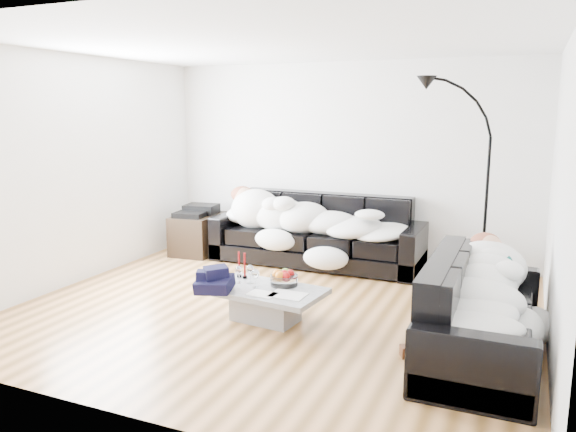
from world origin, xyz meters
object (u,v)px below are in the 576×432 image
at_px(wine_glass_c, 256,279).
at_px(stereo, 198,210).
at_px(sofa_back, 317,230).
at_px(wine_glass_b, 239,275).
at_px(shoes, 429,349).
at_px(candle_right, 245,266).
at_px(floor_lamp, 487,197).
at_px(av_cabinet, 198,234).
at_px(sleeper_right, 485,281).
at_px(coffee_table, 265,304).
at_px(sofa_right, 483,308).
at_px(fruit_bowl, 284,277).
at_px(candle_left, 239,265).
at_px(sleeper_back, 315,215).
at_px(wine_glass_a, 250,274).

bearing_deg(wine_glass_c, stereo, 133.60).
distance_m(sofa_back, wine_glass_c, 2.13).
xyz_separation_m(wine_glass_b, shoes, (1.87, -0.21, -0.35)).
bearing_deg(wine_glass_b, candle_right, 97.92).
bearing_deg(floor_lamp, av_cabinet, -155.96).
distance_m(sleeper_right, wine_glass_b, 2.27).
height_order(sleeper_right, coffee_table, sleeper_right).
bearing_deg(shoes, candle_right, 151.69).
bearing_deg(coffee_table, sofa_right, 0.17).
xyz_separation_m(sofa_back, fruit_bowl, (0.39, -1.95, -0.04)).
distance_m(sofa_right, candle_left, 2.36).
distance_m(sleeper_right, stereo, 4.40).
bearing_deg(sleeper_right, fruit_bowl, 85.21).
distance_m(sleeper_back, stereo, 1.72).
bearing_deg(stereo, wine_glass_b, -56.72).
relative_size(fruit_bowl, stereo, 0.60).
height_order(shoes, stereo, stereo).
height_order(av_cabinet, stereo, stereo).
relative_size(shoes, floor_lamp, 0.22).
bearing_deg(shoes, sofa_back, 111.82).
height_order(sofa_right, wine_glass_c, sofa_right).
bearing_deg(sleeper_back, sleeper_right, -42.75).
distance_m(sofa_right, floor_lamp, 2.02).
distance_m(shoes, av_cabinet, 4.15).
bearing_deg(wine_glass_a, coffee_table, -23.57).
height_order(sleeper_right, candle_left, sleeper_right).
bearing_deg(fruit_bowl, coffee_table, -128.31).
relative_size(coffee_table, av_cabinet, 1.39).
bearing_deg(sleeper_right, wine_glass_c, 90.62).
xyz_separation_m(coffee_table, candle_right, (-0.33, 0.21, 0.29)).
bearing_deg(floor_lamp, stereo, -155.96).
bearing_deg(wine_glass_a, av_cabinet, 133.44).
relative_size(wine_glass_c, shoes, 0.39).
xyz_separation_m(wine_glass_a, av_cabinet, (-1.78, 1.88, -0.14)).
relative_size(sofa_back, coffee_table, 2.48).
relative_size(sleeper_back, sleeper_right, 1.35).
height_order(sleeper_back, coffee_table, sleeper_back).
xyz_separation_m(wine_glass_b, av_cabinet, (-1.68, 1.92, -0.13)).
bearing_deg(floor_lamp, wine_glass_c, -109.50).
bearing_deg(sofa_right, floor_lamp, 4.43).
xyz_separation_m(wine_glass_c, candle_left, (-0.30, 0.24, 0.04)).
bearing_deg(sofa_back, sofa_right, -43.44).
bearing_deg(coffee_table, wine_glass_b, 170.86).
bearing_deg(sofa_right, shoes, 113.48).
height_order(sleeper_back, floor_lamp, floor_lamp).
bearing_deg(av_cabinet, sofa_back, 0.27).
distance_m(sofa_back, stereo, 1.73).
distance_m(shoes, floor_lamp, 2.32).
distance_m(sofa_back, fruit_bowl, 1.98).
bearing_deg(sleeper_back, candle_right, -91.91).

